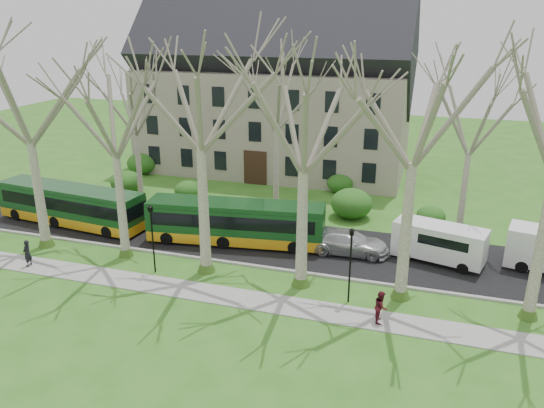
# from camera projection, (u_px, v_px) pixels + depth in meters

# --- Properties ---
(ground) EXTENTS (120.00, 120.00, 0.00)m
(ground) POSITION_uv_depth(u_px,v_px,m) (252.00, 278.00, 31.98)
(ground) COLOR #30691E
(ground) RESTS_ON ground
(sidewalk) EXTENTS (70.00, 2.00, 0.06)m
(sidewalk) POSITION_uv_depth(u_px,v_px,m) (237.00, 298.00, 29.72)
(sidewalk) COLOR gray
(sidewalk) RESTS_ON ground
(road) EXTENTS (80.00, 8.00, 0.06)m
(road) POSITION_uv_depth(u_px,v_px,m) (278.00, 243.00, 36.91)
(road) COLOR black
(road) RESTS_ON ground
(curb) EXTENTS (80.00, 0.25, 0.14)m
(curb) POSITION_uv_depth(u_px,v_px,m) (260.00, 267.00, 33.30)
(curb) COLOR #A5A39E
(curb) RESTS_ON ground
(building) EXTENTS (26.50, 12.20, 16.00)m
(building) POSITION_uv_depth(u_px,v_px,m) (274.00, 89.00, 52.53)
(building) COLOR gray
(building) RESTS_ON ground
(tree_row_verge) EXTENTS (49.00, 7.00, 14.00)m
(tree_row_verge) POSITION_uv_depth(u_px,v_px,m) (252.00, 165.00, 29.89)
(tree_row_verge) COLOR gray
(tree_row_verge) RESTS_ON ground
(tree_row_far) EXTENTS (33.00, 7.00, 12.00)m
(tree_row_far) POSITION_uv_depth(u_px,v_px,m) (283.00, 141.00, 40.22)
(tree_row_far) COLOR gray
(tree_row_far) RESTS_ON ground
(lamp_row) EXTENTS (36.22, 0.22, 4.30)m
(lamp_row) POSITION_uv_depth(u_px,v_px,m) (246.00, 246.00, 30.21)
(lamp_row) COLOR black
(lamp_row) RESTS_ON ground
(hedges) EXTENTS (30.60, 8.60, 2.00)m
(hedges) POSITION_uv_depth(u_px,v_px,m) (255.00, 188.00, 45.54)
(hedges) COLOR #225418
(hedges) RESTS_ON ground
(bus_lead) EXTENTS (12.25, 3.80, 3.01)m
(bus_lead) POSITION_uv_depth(u_px,v_px,m) (71.00, 205.00, 39.73)
(bus_lead) COLOR #123F18
(bus_lead) RESTS_ON road
(bus_follow) EXTENTS (12.35, 4.10, 3.03)m
(bus_follow) POSITION_uv_depth(u_px,v_px,m) (236.00, 222.00, 36.40)
(bus_follow) COLOR #123F18
(bus_follow) RESTS_ON road
(sedan) EXTENTS (5.48, 2.44, 1.56)m
(sedan) POSITION_uv_depth(u_px,v_px,m) (348.00, 242.00, 35.01)
(sedan) COLOR silver
(sedan) RESTS_ON road
(van_a) EXTENTS (5.97, 3.43, 2.46)m
(van_a) POSITION_uv_depth(u_px,v_px,m) (439.00, 244.00, 33.68)
(van_a) COLOR white
(van_a) RESTS_ON road
(pedestrian_a) EXTENTS (0.49, 0.68, 1.72)m
(pedestrian_a) POSITION_uv_depth(u_px,v_px,m) (27.00, 253.00, 33.20)
(pedestrian_a) COLOR black
(pedestrian_a) RESTS_ON sidewalk
(pedestrian_b) EXTENTS (0.72, 0.89, 1.73)m
(pedestrian_b) POSITION_uv_depth(u_px,v_px,m) (381.00, 307.00, 27.10)
(pedestrian_b) COLOR #51121D
(pedestrian_b) RESTS_ON sidewalk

